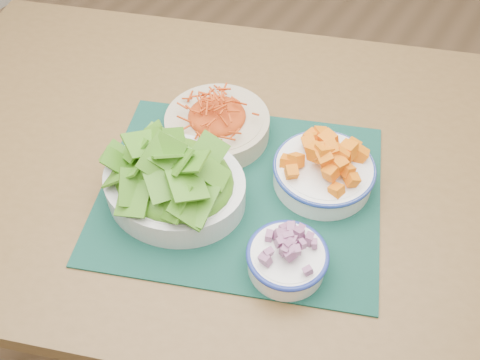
% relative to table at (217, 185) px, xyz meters
% --- Properties ---
extents(ground, '(4.00, 4.00, 0.00)m').
position_rel_table_xyz_m(ground, '(-0.12, 0.27, -0.66)').
color(ground, olive).
rests_on(ground, ground).
extents(table, '(1.48, 1.23, 0.75)m').
position_rel_table_xyz_m(table, '(0.00, 0.00, 0.00)').
color(table, brown).
rests_on(table, ground).
extents(placemat, '(0.61, 0.56, 0.00)m').
position_rel_table_xyz_m(placemat, '(0.09, -0.05, 0.09)').
color(placemat, black).
rests_on(placemat, table).
extents(carrot_bowl, '(0.26, 0.26, 0.08)m').
position_rel_table_xyz_m(carrot_bowl, '(-0.02, 0.04, 0.13)').
color(carrot_bowl, '#BFAF8E').
rests_on(carrot_bowl, placemat).
extents(squash_bowl, '(0.20, 0.20, 0.09)m').
position_rel_table_xyz_m(squash_bowl, '(0.20, 0.04, 0.14)').
color(squash_bowl, white).
rests_on(squash_bowl, placemat).
extents(lettuce_bowl, '(0.28, 0.25, 0.11)m').
position_rel_table_xyz_m(lettuce_bowl, '(0.00, -0.13, 0.15)').
color(lettuce_bowl, silver).
rests_on(lettuce_bowl, placemat).
extents(onion_bowl, '(0.15, 0.15, 0.07)m').
position_rel_table_xyz_m(onion_bowl, '(0.23, -0.15, 0.13)').
color(onion_bowl, white).
rests_on(onion_bowl, placemat).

